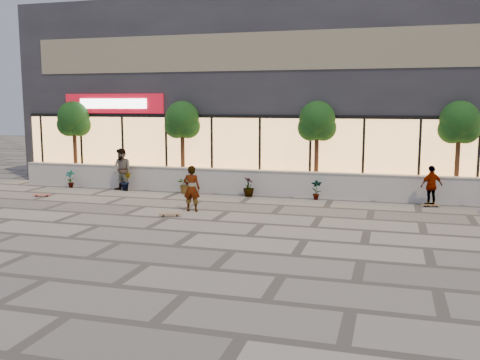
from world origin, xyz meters
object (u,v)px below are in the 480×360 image
(tree_west, at_px, (74,121))
(skateboard_center, at_px, (170,214))
(skater_left, at_px, (122,170))
(skater_right_near, at_px, (431,186))
(tree_midwest, at_px, (182,122))
(tree_mideast, at_px, (317,123))
(tree_east, at_px, (459,125))
(skater_center, at_px, (192,188))
(skateboard_right_near, at_px, (431,205))
(skateboard_left, at_px, (42,195))

(tree_west, bearing_deg, skateboard_center, -38.30)
(skater_left, xyz_separation_m, skater_right_near, (12.79, 0.00, -0.17))
(tree_midwest, distance_m, tree_mideast, 6.00)
(tree_east, bearing_deg, skater_left, -174.20)
(tree_west, bearing_deg, tree_midwest, 0.00)
(tree_east, relative_size, skater_center, 2.39)
(skater_center, xyz_separation_m, skateboard_right_near, (8.25, 3.15, -0.75))
(tree_west, xyz_separation_m, skater_left, (3.21, -1.40, -2.05))
(skater_left, xyz_separation_m, skateboard_left, (-2.51, -2.24, -0.86))
(tree_midwest, distance_m, skater_left, 3.38)
(skater_left, bearing_deg, tree_midwest, 44.43)
(tree_mideast, relative_size, tree_east, 1.00)
(tree_west, bearing_deg, tree_mideast, 0.00)
(skateboard_right_near, bearing_deg, skater_right_near, 77.50)
(skater_left, relative_size, skateboard_center, 2.43)
(skateboard_right_near, bearing_deg, tree_mideast, 147.66)
(skater_center, distance_m, skateboard_right_near, 8.86)
(tree_mideast, relative_size, skater_left, 2.10)
(tree_west, relative_size, skater_right_near, 2.57)
(skateboard_left, bearing_deg, tree_mideast, 5.10)
(skateboard_right_near, bearing_deg, skateboard_left, 175.01)
(skater_center, height_order, skateboard_left, skater_center)
(tree_east, xyz_separation_m, skateboard_right_near, (-1.00, -1.62, -2.92))
(tree_midwest, xyz_separation_m, skater_center, (2.25, -4.77, -2.17))
(tree_midwest, height_order, skater_left, tree_midwest)
(skater_center, bearing_deg, skateboard_right_near, -164.90)
(tree_midwest, relative_size, skateboard_center, 5.09)
(skater_right_near, bearing_deg, tree_west, -35.53)
(tree_mideast, distance_m, skateboard_left, 11.76)
(tree_east, bearing_deg, skater_center, -152.71)
(skater_right_near, height_order, skateboard_center, skater_right_near)
(skateboard_left, height_order, skateboard_right_near, skateboard_left)
(skater_center, xyz_separation_m, skater_left, (-4.54, 3.37, 0.11))
(tree_west, relative_size, skateboard_left, 5.35)
(skater_left, bearing_deg, skateboard_left, -125.29)
(tree_east, xyz_separation_m, skater_center, (-9.25, -4.77, -2.17))
(skater_right_near, xyz_separation_m, skateboard_right_near, (0.00, -0.22, -0.69))
(skater_left, distance_m, skateboard_left, 3.47)
(tree_east, bearing_deg, skater_right_near, -125.54)
(tree_west, distance_m, tree_mideast, 11.50)
(skater_right_near, height_order, skateboard_right_near, skater_right_near)
(skater_left, relative_size, skater_right_near, 1.22)
(tree_east, bearing_deg, skateboard_center, -148.95)
(skater_center, bearing_deg, tree_mideast, -133.95)
(tree_mideast, distance_m, tree_east, 5.50)
(skater_center, height_order, skater_right_near, skater_center)
(tree_mideast, height_order, skateboard_left, tree_mideast)
(tree_mideast, distance_m, skater_left, 8.65)
(skateboard_center, bearing_deg, tree_mideast, 35.61)
(tree_midwest, bearing_deg, tree_east, 0.00)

